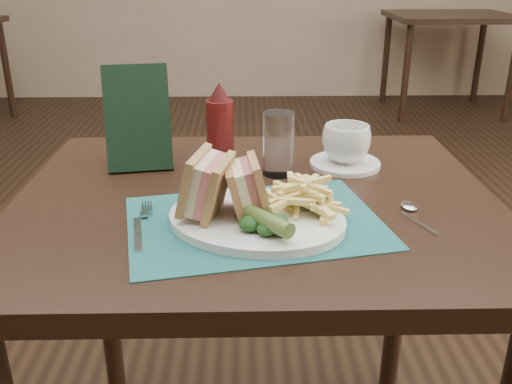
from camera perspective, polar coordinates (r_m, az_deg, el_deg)
The scene contains 18 objects.
floor at distance 1.89m, azimuth -0.38°, elevation -15.49°, with size 7.00×7.00×0.00m, color black.
wall_back at distance 5.12m, azimuth -1.01°, elevation 9.55°, with size 6.00×6.00×0.00m, color tan.
table_main at distance 1.27m, azimuth -0.06°, elevation -16.17°, with size 0.90×0.75×0.75m, color black, non-canonical shape.
table_bg_right at distance 4.79m, azimuth 18.39°, elevation 12.08°, with size 0.90×0.75×0.75m, color black, non-canonical shape.
placemat at distance 0.97m, azimuth -0.12°, elevation -3.03°, with size 0.42×0.30×0.00m, color #1C5A59.
plate at distance 0.95m, azimuth 0.04°, elevation -2.77°, with size 0.30×0.24×0.01m, color white, non-canonical shape.
sandwich_half_a at distance 0.94m, azimuth -6.23°, elevation 0.90°, with size 0.06×0.11×0.10m, color tan, non-canonical shape.
sandwich_half_b at distance 0.94m, azimuth -2.19°, elevation 0.50°, with size 0.06×0.09×0.08m, color tan, non-canonical shape.
kale_garnish at distance 0.90m, azimuth 0.75°, elevation -3.08°, with size 0.11×0.08×0.03m, color #143815, non-canonical shape.
pickle_spear at distance 0.89m, azimuth 0.82°, elevation -2.72°, with size 0.03×0.03×0.12m, color #436125.
fries_pile at distance 0.96m, azimuth 4.56°, elevation -0.10°, with size 0.18×0.20×0.06m, color #F6E27B, non-canonical shape.
fork at distance 0.96m, azimuth -11.46°, elevation -3.12°, with size 0.03×0.17×0.01m, color silver, non-canonical shape.
spoon at distance 1.02m, azimuth 15.72°, elevation -2.31°, with size 0.03×0.15×0.01m, color silver, non-canonical shape.
saucer at distance 1.24m, azimuth 8.88°, elevation 2.82°, with size 0.15×0.15×0.01m, color white.
coffee_cup at distance 1.22m, azimuth 9.01°, elevation 4.82°, with size 0.10×0.10×0.08m, color white.
drinking_glass at distance 1.16m, azimuth 2.26°, elevation 4.84°, with size 0.06×0.06×0.13m, color white.
ketchup_bottle at distance 1.17m, azimuth -3.62°, elevation 6.40°, with size 0.06×0.06×0.19m, color #500E0D, non-canonical shape.
check_presenter at distance 1.21m, azimuth -11.75°, elevation 7.25°, with size 0.13×0.01×0.22m, color black.
Camera 1 is at (-0.02, -1.48, 1.17)m, focal length 40.00 mm.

